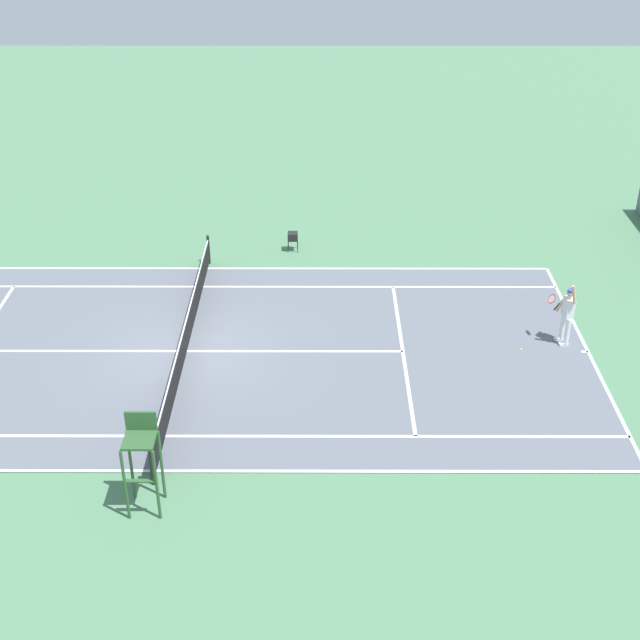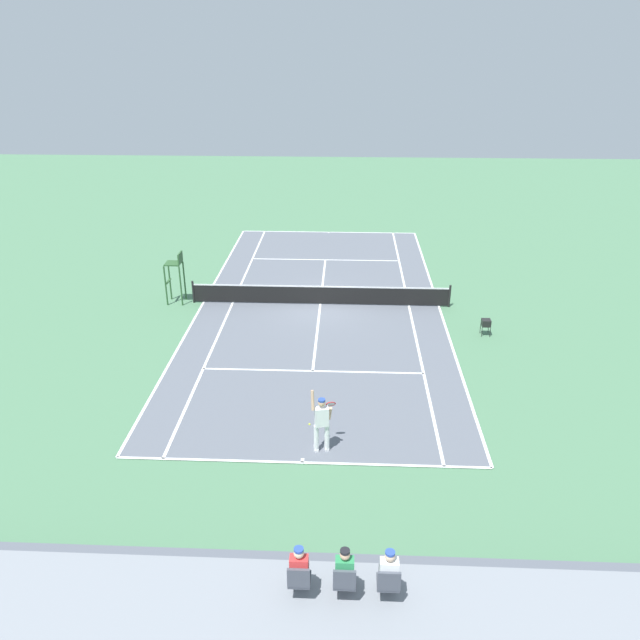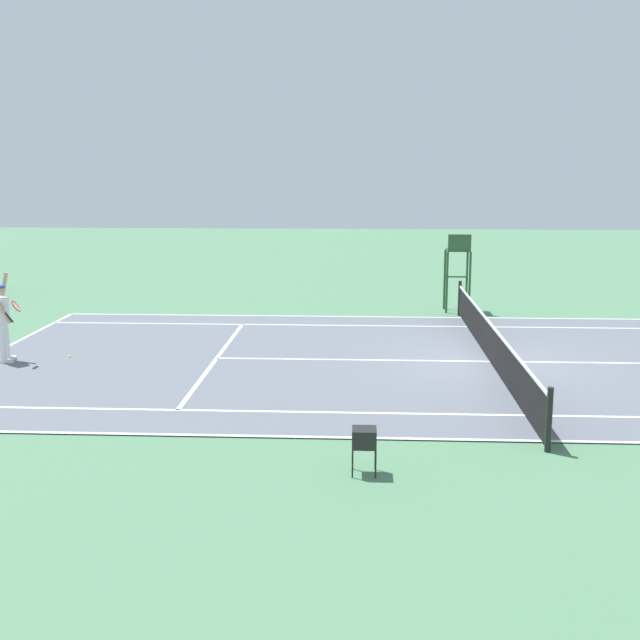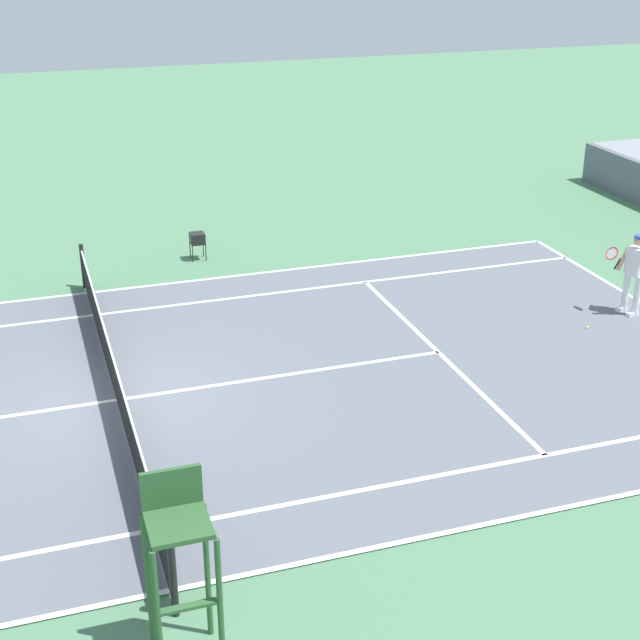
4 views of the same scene
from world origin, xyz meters
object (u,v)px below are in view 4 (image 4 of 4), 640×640
at_px(tennis_player, 634,271).
at_px(tennis_ball, 587,327).
at_px(ball_hopper, 197,238).
at_px(umpire_chair, 179,549).

bearing_deg(tennis_player, tennis_ball, -71.27).
relative_size(tennis_player, tennis_ball, 30.63).
distance_m(tennis_ball, ball_hopper, 9.85).
bearing_deg(ball_hopper, umpire_chair, -12.10).
xyz_separation_m(tennis_player, umpire_chair, (7.23, -11.25, 0.56)).
bearing_deg(ball_hopper, tennis_player, 52.09).
relative_size(tennis_ball, umpire_chair, 0.03).
distance_m(tennis_player, ball_hopper, 10.55).
relative_size(tennis_player, umpire_chair, 0.85).
height_order(tennis_player, tennis_ball, tennis_player).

